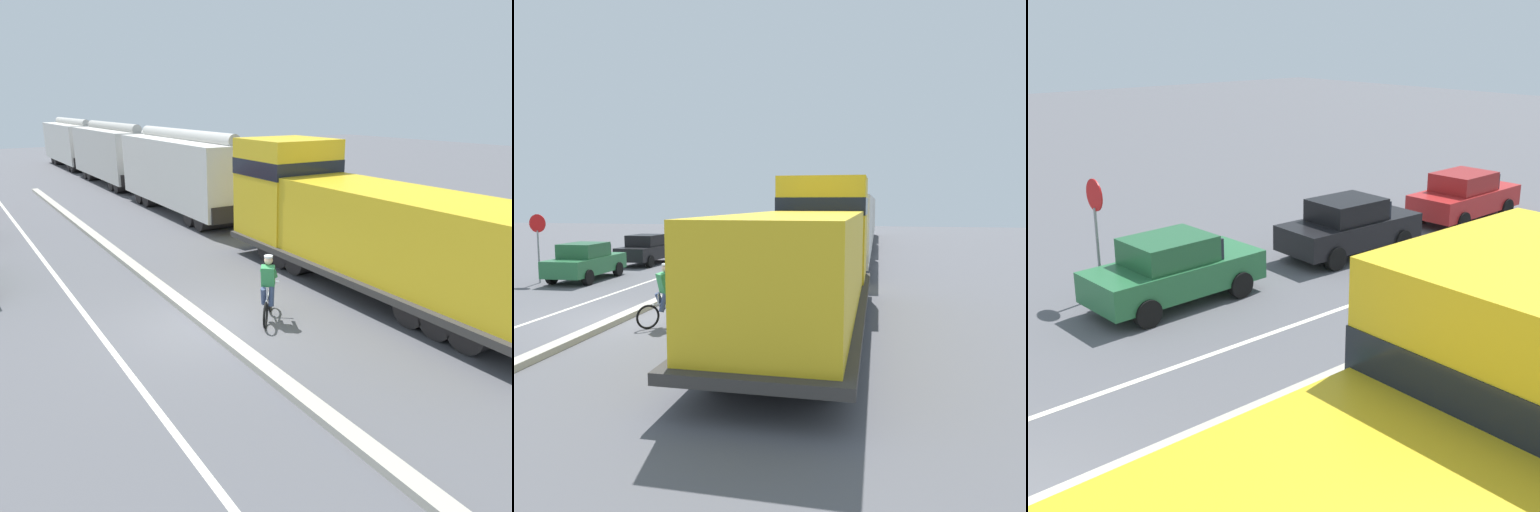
% 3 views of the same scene
% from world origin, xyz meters
% --- Properties ---
extents(ground_plane, '(120.00, 120.00, 0.00)m').
position_xyz_m(ground_plane, '(0.00, 0.00, 0.00)').
color(ground_plane, '#56565B').
extents(median_curb, '(0.36, 36.00, 0.16)m').
position_xyz_m(median_curb, '(0.00, 6.00, 0.08)').
color(median_curb, '#B2AD9E').
rests_on(median_curb, ground).
extents(lane_stripe, '(0.14, 36.00, 0.01)m').
position_xyz_m(lane_stripe, '(-2.40, 6.00, 0.00)').
color(lane_stripe, silver).
rests_on(lane_stripe, ground).
extents(locomotive, '(3.10, 11.61, 4.20)m').
position_xyz_m(locomotive, '(5.34, 0.37, 1.80)').
color(locomotive, gold).
rests_on(locomotive, ground).
extents(hopper_car_lead, '(2.90, 10.60, 4.18)m').
position_xyz_m(hopper_car_lead, '(5.34, 12.53, 2.08)').
color(hopper_car_lead, silver).
rests_on(hopper_car_lead, ground).
extents(hopper_car_middle, '(2.90, 10.60, 4.18)m').
position_xyz_m(hopper_car_middle, '(5.34, 24.13, 2.08)').
color(hopper_car_middle, beige).
rests_on(hopper_car_middle, ground).
extents(hopper_car_trailing, '(2.90, 10.60, 4.18)m').
position_xyz_m(hopper_car_trailing, '(5.34, 35.73, 2.08)').
color(hopper_car_trailing, beige).
rests_on(hopper_car_trailing, ground).
extents(cyclist, '(1.16, 1.34, 1.71)m').
position_xyz_m(cyclist, '(1.53, -0.58, 0.82)').
color(cyclist, black).
rests_on(cyclist, ground).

